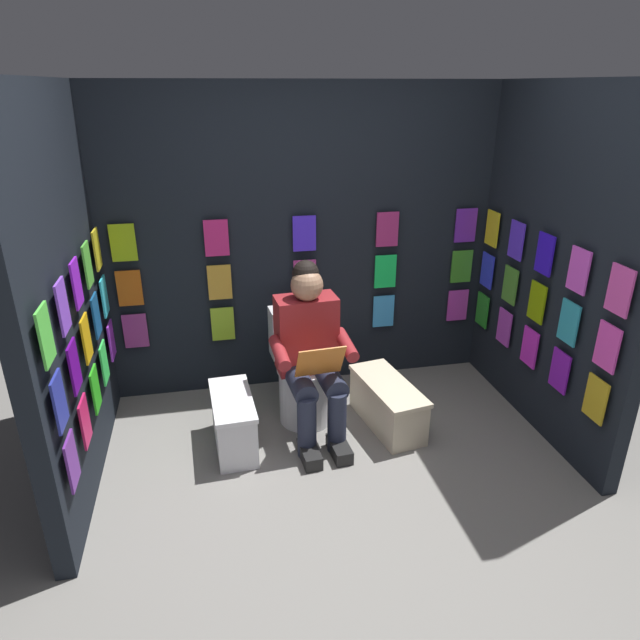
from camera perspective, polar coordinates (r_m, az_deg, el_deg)
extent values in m
plane|color=gray|center=(3.20, 4.43, -20.93)|extent=(30.00, 30.00, 0.00)
cube|color=black|center=(4.20, -1.80, 7.88)|extent=(2.99, 0.10, 2.25)
cube|color=#8E307A|center=(4.28, -18.35, -1.06)|extent=(0.17, 0.01, 0.26)
cube|color=#8FBD23|center=(4.25, -9.91, -0.40)|extent=(0.17, 0.01, 0.26)
cube|color=#A43C19|center=(4.30, -1.51, 0.27)|extent=(0.17, 0.01, 0.26)
cube|color=#389DE6|center=(4.45, 6.51, 0.90)|extent=(0.17, 0.01, 0.26)
cube|color=#BC39B4|center=(4.67, 13.88, 1.47)|extent=(0.17, 0.01, 0.26)
cube|color=#BF5111|center=(4.17, -18.91, 3.09)|extent=(0.17, 0.01, 0.26)
cube|color=gold|center=(4.13, -10.22, 3.81)|extent=(0.17, 0.01, 0.26)
cube|color=#AE3486|center=(4.18, -1.56, 4.44)|extent=(0.17, 0.01, 0.26)
cube|color=#15DD57|center=(4.33, 6.70, 4.95)|extent=(0.17, 0.01, 0.26)
cube|color=#3C8E24|center=(4.57, 14.27, 5.33)|extent=(0.17, 0.01, 0.26)
cube|color=#90B414|center=(4.07, -19.50, 7.46)|extent=(0.17, 0.01, 0.26)
cube|color=#CC2171|center=(4.03, -10.55, 8.25)|extent=(0.17, 0.01, 0.26)
cube|color=#4327F0|center=(4.09, -1.61, 8.83)|extent=(0.17, 0.01, 0.26)
cube|color=#A8286E|center=(4.24, 6.90, 9.19)|extent=(0.17, 0.01, 0.26)
cube|color=#6724B1|center=(4.48, 14.68, 9.35)|extent=(0.17, 0.01, 0.26)
cube|color=black|center=(3.93, 22.85, 5.01)|extent=(0.10, 1.74, 2.25)
cube|color=#228C23|center=(4.62, 16.26, 0.98)|extent=(0.01, 0.17, 0.26)
cube|color=#B540C6|center=(4.35, 18.32, -0.71)|extent=(0.01, 0.17, 0.26)
cube|color=#D229D3|center=(4.08, 20.65, -2.62)|extent=(0.01, 0.17, 0.26)
cube|color=purple|center=(3.82, 23.31, -4.79)|extent=(0.01, 0.17, 0.26)
cube|color=gold|center=(3.58, 26.36, -7.25)|extent=(0.01, 0.17, 0.26)
cube|color=#2C37F0|center=(4.52, 16.72, 4.87)|extent=(0.01, 0.17, 0.26)
cube|color=#4A8D2E|center=(4.23, 18.86, 3.39)|extent=(0.01, 0.17, 0.26)
cube|color=#7DA109|center=(3.95, 21.30, 1.71)|extent=(0.01, 0.17, 0.26)
cube|color=teal|center=(3.69, 24.10, -0.24)|extent=(0.01, 0.17, 0.26)
cube|color=#E541B8|center=(3.44, 27.31, -2.47)|extent=(0.01, 0.17, 0.26)
cube|color=yellow|center=(4.43, 17.21, 8.92)|extent=(0.01, 0.17, 0.26)
cube|color=#512FE6|center=(4.14, 19.45, 7.70)|extent=(0.01, 0.17, 0.26)
cube|color=#2C13D1|center=(3.86, 22.00, 6.28)|extent=(0.01, 0.17, 0.26)
cube|color=#D74BD5|center=(3.58, 24.94, 4.62)|extent=(0.01, 0.17, 0.26)
cube|color=#D746A8|center=(3.33, 28.33, 2.69)|extent=(0.01, 0.17, 0.26)
cube|color=black|center=(3.36, -24.81, 1.83)|extent=(0.10, 1.74, 2.25)
cube|color=#6C2B98|center=(2.99, -24.03, -13.06)|extent=(0.01, 0.17, 0.26)
cube|color=#D51B57|center=(3.27, -22.90, -9.54)|extent=(0.01, 0.17, 0.26)
cube|color=green|center=(3.57, -21.97, -6.59)|extent=(0.01, 0.17, 0.26)
cube|color=#3AEE5A|center=(3.87, -21.20, -4.09)|extent=(0.01, 0.17, 0.26)
cube|color=#9B33D8|center=(4.18, -20.55, -1.96)|extent=(0.01, 0.17, 0.26)
cube|color=#2933A3|center=(2.82, -25.10, -7.56)|extent=(0.01, 0.17, 0.26)
cube|color=#600C93|center=(3.12, -23.82, -4.38)|extent=(0.01, 0.17, 0.26)
cube|color=#EDAF11|center=(3.42, -22.78, -1.76)|extent=(0.01, 0.17, 0.26)
cube|color=#155491|center=(3.74, -21.91, 0.43)|extent=(0.01, 0.17, 0.26)
cube|color=#34D5F1|center=(4.06, -21.18, 2.27)|extent=(0.01, 0.17, 0.26)
cube|color=#58DD49|center=(2.68, -26.27, -1.43)|extent=(0.01, 0.17, 0.26)
cube|color=#8A4AE6|center=(2.99, -24.82, 1.27)|extent=(0.01, 0.17, 0.26)
cube|color=#921FE2|center=(3.31, -23.64, 3.45)|extent=(0.01, 0.17, 0.26)
cube|color=#56C33F|center=(3.64, -22.67, 5.24)|extent=(0.01, 0.17, 0.26)
cube|color=yellow|center=(3.97, -21.86, 6.73)|extent=(0.01, 0.17, 0.26)
cylinder|color=white|center=(3.97, -1.42, -7.62)|extent=(0.38, 0.38, 0.40)
cylinder|color=white|center=(3.86, -1.45, -4.91)|extent=(0.41, 0.41, 0.02)
cube|color=white|center=(4.02, -2.41, -1.12)|extent=(0.39, 0.21, 0.36)
cylinder|color=white|center=(3.94, -2.10, -1.63)|extent=(0.39, 0.10, 0.39)
cube|color=maroon|center=(3.72, -1.41, -1.41)|extent=(0.42, 0.25, 0.52)
sphere|color=tan|center=(3.56, -1.34, 3.60)|extent=(0.21, 0.21, 0.21)
sphere|color=black|center=(3.56, -1.48, 4.79)|extent=(0.17, 0.17, 0.17)
cylinder|color=#23283D|center=(3.68, 0.93, -5.95)|extent=(0.18, 0.41, 0.15)
cylinder|color=#23283D|center=(3.63, -2.11, -6.37)|extent=(0.18, 0.41, 0.15)
cylinder|color=#23283D|center=(3.65, 1.74, -10.39)|extent=(0.12, 0.12, 0.42)
cylinder|color=#23283D|center=(3.60, -1.35, -10.87)|extent=(0.12, 0.12, 0.42)
cube|color=black|center=(3.70, 1.99, -13.04)|extent=(0.13, 0.27, 0.09)
cube|color=black|center=(3.65, -1.08, -13.55)|extent=(0.13, 0.27, 0.09)
cylinder|color=maroon|center=(3.63, 2.68, -2.52)|extent=(0.11, 0.31, 0.13)
cylinder|color=maroon|center=(3.53, -4.13, -3.36)|extent=(0.11, 0.31, 0.13)
cube|color=orange|center=(3.44, 0.03, -4.29)|extent=(0.31, 0.15, 0.23)
cube|color=beige|center=(3.96, 6.90, -8.71)|extent=(0.38, 0.71, 0.30)
cube|color=beige|center=(3.88, 7.01, -6.64)|extent=(0.40, 0.74, 0.03)
cube|color=silver|center=(3.75, -8.83, -10.48)|extent=(0.27, 0.58, 0.34)
cube|color=white|center=(3.65, -9.00, -8.06)|extent=(0.29, 0.60, 0.03)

